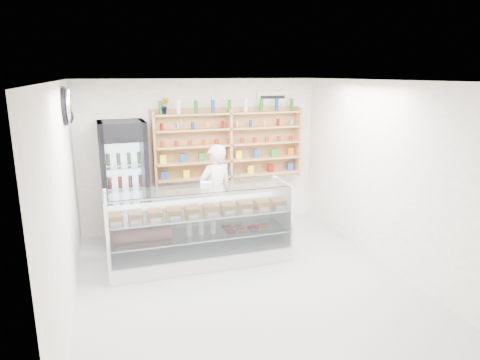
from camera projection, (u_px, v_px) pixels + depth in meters
name	position (u px, v px, depth m)	size (l,w,h in m)	color
room	(243.00, 188.00, 5.74)	(5.00, 5.00, 5.00)	#A9A8AD
display_counter	(201.00, 241.00, 6.67)	(2.79, 0.83, 1.22)	white
shop_worker	(216.00, 193.00, 7.45)	(0.63, 0.41, 1.72)	silver
drinks_cooler	(125.00, 183.00, 7.34)	(0.79, 0.77, 2.12)	black
wall_shelving	(230.00, 145.00, 8.00)	(2.84, 0.28, 1.33)	tan
potted_plant	(164.00, 106.00, 7.47)	(0.16, 0.13, 0.29)	#1E6626
security_mirror	(69.00, 106.00, 5.95)	(0.15, 0.50, 0.50)	silver
wall_sign	(272.00, 97.00, 8.18)	(0.62, 0.03, 0.20)	white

